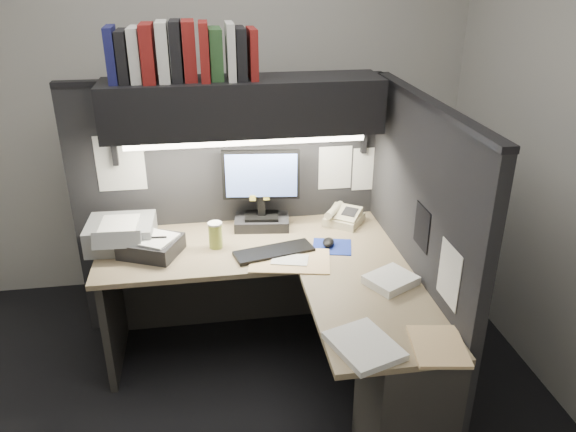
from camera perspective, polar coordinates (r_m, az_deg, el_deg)
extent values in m
plane|color=black|center=(3.25, -4.78, -19.13)|extent=(3.50, 3.50, 0.00)
cube|color=#BBB9B2|center=(3.95, -7.25, 11.36)|extent=(3.50, 0.04, 2.70)
cube|color=black|center=(3.58, -5.94, 0.75)|extent=(1.90, 0.06, 1.60)
cube|color=black|center=(3.11, 12.74, -3.68)|extent=(0.06, 1.50, 1.60)
cube|color=#876F56|center=(3.29, -4.26, -3.09)|extent=(1.70, 0.68, 0.03)
cube|color=#876F56|center=(2.74, 8.91, -9.58)|extent=(0.60, 0.85, 0.03)
cube|color=#2E2C29|center=(3.73, -4.49, -5.95)|extent=(1.61, 0.02, 0.70)
cube|color=#2E2C29|center=(3.52, -17.32, -9.18)|extent=(0.04, 0.61, 0.70)
cube|color=#2E2C29|center=(2.83, 11.85, -18.00)|extent=(0.38, 0.40, 0.70)
cube|color=black|center=(3.20, -4.55, 11.11)|extent=(1.55, 0.34, 0.30)
cylinder|color=white|center=(3.11, -4.23, 7.47)|extent=(1.32, 0.04, 0.04)
cube|color=black|center=(3.47, -2.67, -0.63)|extent=(0.35, 0.24, 0.06)
cube|color=black|center=(3.43, -2.70, 0.98)|extent=(0.05, 0.04, 0.11)
cube|color=black|center=(3.35, -2.76, 4.20)|extent=(0.46, 0.09, 0.30)
cube|color=#5E7CCE|center=(3.33, -2.73, 4.09)|extent=(0.42, 0.06, 0.27)
cube|color=black|center=(3.17, -1.43, -3.64)|extent=(0.47, 0.25, 0.02)
cube|color=navy|center=(3.25, 4.49, -3.12)|extent=(0.26, 0.25, 0.00)
ellipsoid|color=black|center=(3.25, 4.13, -2.67)|extent=(0.10, 0.12, 0.04)
cube|color=#BBB290|center=(3.53, 5.71, -0.11)|extent=(0.29, 0.29, 0.08)
cylinder|color=#A8BA4A|center=(3.24, -7.38, -2.01)|extent=(0.09, 0.09, 0.14)
cube|color=gray|center=(3.37, -16.57, -1.73)|extent=(0.39, 0.33, 0.15)
cube|color=black|center=(3.25, -13.73, -3.00)|extent=(0.39, 0.36, 0.09)
cube|color=#D8B179|center=(3.10, 0.19, -4.53)|extent=(0.49, 0.37, 0.01)
cube|color=white|center=(2.93, 10.40, -6.42)|extent=(0.30, 0.28, 0.04)
cube|color=white|center=(2.47, 7.74, -12.94)|extent=(0.33, 0.37, 0.03)
cube|color=#D8B179|center=(2.54, 15.03, -12.66)|extent=(0.26, 0.31, 0.02)
cube|color=#16174D|center=(3.17, -17.46, 15.37)|extent=(0.05, 0.22, 0.28)
cube|color=black|center=(3.16, -16.36, 15.31)|extent=(0.05, 0.22, 0.26)
cube|color=silver|center=(3.16, -15.21, 15.55)|extent=(0.06, 0.22, 0.28)
cube|color=maroon|center=(3.12, -14.02, 15.76)|extent=(0.07, 0.22, 0.30)
cube|color=silver|center=(3.13, -12.56, 15.99)|extent=(0.06, 0.22, 0.30)
cube|color=black|center=(3.14, -11.26, 16.13)|extent=(0.06, 0.22, 0.31)
cube|color=maroon|center=(3.15, -9.99, 16.23)|extent=(0.07, 0.22, 0.31)
cube|color=maroon|center=(3.11, -8.50, 16.21)|extent=(0.05, 0.22, 0.30)
cube|color=#274E27|center=(3.16, -7.37, 16.05)|extent=(0.07, 0.22, 0.27)
cube|color=silver|center=(3.13, -5.87, 16.30)|extent=(0.04, 0.22, 0.29)
cube|color=black|center=(3.14, -4.86, 16.15)|extent=(0.05, 0.22, 0.27)
cube|color=maroon|center=(3.14, -3.65, 16.15)|extent=(0.05, 0.22, 0.26)
cube|color=white|center=(3.55, 4.80, 4.90)|extent=(0.21, 0.00, 0.28)
cube|color=white|center=(3.61, 8.20, 4.75)|extent=(0.21, 0.00, 0.28)
cube|color=white|center=(3.46, -16.66, 5.15)|extent=(0.28, 0.00, 0.34)
cube|color=black|center=(2.89, 13.45, -1.12)|extent=(0.00, 0.18, 0.22)
cube|color=white|center=(2.64, 16.06, -5.74)|extent=(0.00, 0.21, 0.28)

